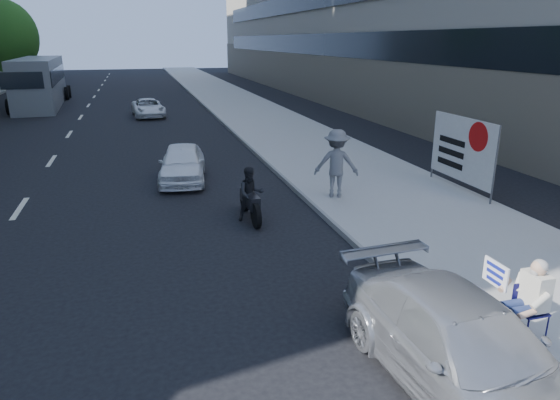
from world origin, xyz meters
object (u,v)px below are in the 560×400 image
object	(u,v)px
seated_protester	(526,296)
jogger	(336,163)
protest_banner	(462,149)
white_sedan_far	(148,108)
white_sedan_near	(182,163)
motorcycle	(251,196)
bus	(40,82)
parked_sedan	(464,349)

from	to	relation	value
seated_protester	jogger	distance (m)	7.59
protest_banner	white_sedan_far	distance (m)	21.16
white_sedan_near	seated_protester	bearing A→B (deg)	-61.83
protest_banner	motorcycle	distance (m)	6.68
white_sedan_near	protest_banner	bearing A→B (deg)	-17.75
jogger	bus	size ratio (longest dim) A/B	0.16
jogger	white_sedan_near	bearing A→B (deg)	-18.03
seated_protester	protest_banner	xyz separation A→B (m)	(3.89, 7.22, 0.53)
white_sedan_far	bus	world-z (taller)	bus
white_sedan_near	parked_sedan	bearing A→B (deg)	-69.60
white_sedan_far	seated_protester	bearing A→B (deg)	-84.22
protest_banner	parked_sedan	xyz separation A→B (m)	(-5.38, -7.86, -0.75)
seated_protester	white_sedan_far	distance (m)	26.94
white_sedan_near	white_sedan_far	bearing A→B (deg)	100.39
protest_banner	white_sedan_far	bearing A→B (deg)	114.13
protest_banner	bus	size ratio (longest dim) A/B	0.25
seated_protester	motorcycle	bearing A→B (deg)	112.08
white_sedan_far	parked_sedan	bearing A→B (deg)	-87.53
protest_banner	motorcycle	world-z (taller)	protest_banner
seated_protester	white_sedan_far	world-z (taller)	seated_protester
protest_banner	parked_sedan	bearing A→B (deg)	-124.38
motorcycle	bus	xyz separation A→B (m)	(-9.19, 27.41, 1.00)
jogger	parked_sedan	size ratio (longest dim) A/B	0.44
jogger	bus	world-z (taller)	bus
bus	white_sedan_far	bearing A→B (deg)	-49.93
motorcycle	seated_protester	bearing A→B (deg)	-70.10
seated_protester	bus	xyz separation A→B (m)	(-11.91, 34.12, 0.76)
jogger	white_sedan_near	size ratio (longest dim) A/B	0.55
jogger	white_sedan_far	world-z (taller)	jogger
jogger	protest_banner	world-z (taller)	protest_banner
parked_sedan	white_sedan_far	bearing A→B (deg)	93.40
motorcycle	white_sedan_near	bearing A→B (deg)	105.20
parked_sedan	white_sedan_far	xyz separation A→B (m)	(-3.26, 27.15, -0.11)
protest_banner	white_sedan_near	distance (m)	8.88
white_sedan_near	motorcycle	xyz separation A→B (m)	(1.36, -4.34, 0.03)
jogger	parked_sedan	distance (m)	8.38
bus	jogger	bearing A→B (deg)	-69.00
jogger	parked_sedan	xyz separation A→B (m)	(-1.50, -8.23, -0.49)
white_sedan_near	bus	xyz separation A→B (m)	(-7.83, 23.07, 1.02)
parked_sedan	motorcycle	distance (m)	7.45
seated_protester	motorcycle	distance (m)	7.24
parked_sedan	white_sedan_far	size ratio (longest dim) A/B	1.15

